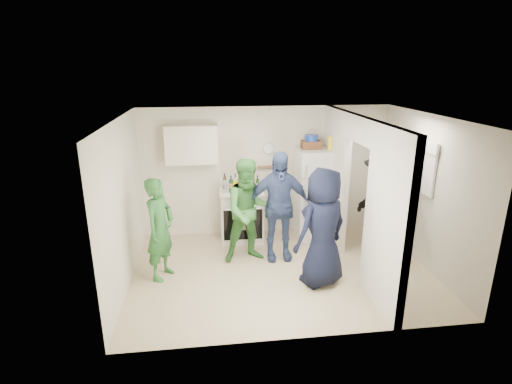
% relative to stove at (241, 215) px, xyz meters
% --- Properties ---
extents(floor, '(4.80, 4.80, 0.00)m').
position_rel_stove_xyz_m(floor, '(0.52, -1.37, -0.49)').
color(floor, tan).
rests_on(floor, ground).
extents(wall_back, '(4.80, 0.00, 4.80)m').
position_rel_stove_xyz_m(wall_back, '(0.52, 0.33, 0.76)').
color(wall_back, silver).
rests_on(wall_back, floor).
extents(wall_front, '(4.80, 0.00, 4.80)m').
position_rel_stove_xyz_m(wall_front, '(0.52, -3.07, 0.76)').
color(wall_front, silver).
rests_on(wall_front, floor).
extents(wall_left, '(0.00, 3.40, 3.40)m').
position_rel_stove_xyz_m(wall_left, '(-1.88, -1.37, 0.76)').
color(wall_left, silver).
rests_on(wall_left, floor).
extents(wall_right, '(0.00, 3.40, 3.40)m').
position_rel_stove_xyz_m(wall_right, '(2.92, -1.37, 0.76)').
color(wall_right, silver).
rests_on(wall_right, floor).
extents(ceiling, '(4.80, 4.80, 0.00)m').
position_rel_stove_xyz_m(ceiling, '(0.52, -1.37, 2.01)').
color(ceiling, white).
rests_on(ceiling, wall_back).
extents(partition_pier_back, '(0.12, 1.20, 2.50)m').
position_rel_stove_xyz_m(partition_pier_back, '(1.72, -0.27, 0.76)').
color(partition_pier_back, silver).
rests_on(partition_pier_back, floor).
extents(partition_pier_front, '(0.12, 1.20, 2.50)m').
position_rel_stove_xyz_m(partition_pier_front, '(1.72, -2.47, 0.76)').
color(partition_pier_front, silver).
rests_on(partition_pier_front, floor).
extents(partition_header, '(0.12, 1.00, 0.40)m').
position_rel_stove_xyz_m(partition_header, '(1.72, -1.37, 1.81)').
color(partition_header, silver).
rests_on(partition_header, partition_pier_back).
extents(stove, '(0.82, 0.69, 0.98)m').
position_rel_stove_xyz_m(stove, '(0.00, 0.00, 0.00)').
color(stove, white).
rests_on(stove, floor).
extents(upper_cabinet, '(0.95, 0.34, 0.70)m').
position_rel_stove_xyz_m(upper_cabinet, '(-0.88, 0.15, 1.36)').
color(upper_cabinet, silver).
rests_on(upper_cabinet, wall_back).
extents(fridge, '(0.72, 0.70, 1.74)m').
position_rel_stove_xyz_m(fridge, '(1.42, -0.03, 0.38)').
color(fridge, silver).
rests_on(fridge, floor).
extents(wicker_basket, '(0.35, 0.25, 0.15)m').
position_rel_stove_xyz_m(wicker_basket, '(1.32, 0.02, 1.32)').
color(wicker_basket, brown).
rests_on(wicker_basket, fridge).
extents(blue_bowl, '(0.24, 0.24, 0.11)m').
position_rel_stove_xyz_m(blue_bowl, '(1.32, 0.02, 1.45)').
color(blue_bowl, '#163599').
rests_on(blue_bowl, wicker_basket).
extents(yellow_cup_stack_top, '(0.09, 0.09, 0.25)m').
position_rel_stove_xyz_m(yellow_cup_stack_top, '(1.64, -0.13, 1.37)').
color(yellow_cup_stack_top, yellow).
rests_on(yellow_cup_stack_top, fridge).
extents(wall_clock, '(0.22, 0.02, 0.22)m').
position_rel_stove_xyz_m(wall_clock, '(0.57, 0.31, 1.21)').
color(wall_clock, white).
rests_on(wall_clock, wall_back).
extents(spice_shelf, '(0.35, 0.08, 0.03)m').
position_rel_stove_xyz_m(spice_shelf, '(0.52, 0.28, 0.86)').
color(spice_shelf, olive).
rests_on(spice_shelf, wall_back).
extents(nook_window, '(0.03, 0.70, 0.80)m').
position_rel_stove_xyz_m(nook_window, '(2.90, -1.17, 1.16)').
color(nook_window, black).
rests_on(nook_window, wall_right).
extents(nook_window_frame, '(0.04, 0.76, 0.86)m').
position_rel_stove_xyz_m(nook_window_frame, '(2.88, -1.17, 1.16)').
color(nook_window_frame, white).
rests_on(nook_window_frame, wall_right).
extents(nook_valance, '(0.04, 0.82, 0.18)m').
position_rel_stove_xyz_m(nook_valance, '(2.86, -1.17, 1.51)').
color(nook_valance, white).
rests_on(nook_valance, wall_right).
extents(yellow_cup_stack_stove, '(0.09, 0.09, 0.25)m').
position_rel_stove_xyz_m(yellow_cup_stack_stove, '(-0.12, -0.22, 0.62)').
color(yellow_cup_stack_stove, yellow).
rests_on(yellow_cup_stack_stove, stove).
extents(red_cup, '(0.09, 0.09, 0.12)m').
position_rel_stove_xyz_m(red_cup, '(0.22, -0.20, 0.55)').
color(red_cup, '#B90C18').
rests_on(red_cup, stove).
extents(person_green_left, '(0.61, 0.71, 1.63)m').
position_rel_stove_xyz_m(person_green_left, '(-1.38, -1.30, 0.32)').
color(person_green_left, '#316F2C').
rests_on(person_green_left, floor).
extents(person_green_center, '(0.95, 0.78, 1.78)m').
position_rel_stove_xyz_m(person_green_center, '(0.06, -0.89, 0.40)').
color(person_green_center, '#367835').
rests_on(person_green_center, floor).
extents(person_denim, '(1.12, 0.48, 1.90)m').
position_rel_stove_xyz_m(person_denim, '(0.55, -0.88, 0.46)').
color(person_denim, '#32476E').
rests_on(person_denim, floor).
extents(person_navy, '(1.06, 0.92, 1.83)m').
position_rel_stove_xyz_m(person_navy, '(1.05, -1.80, 0.42)').
color(person_navy, black).
rests_on(person_navy, floor).
extents(person_nook, '(0.92, 1.34, 1.90)m').
position_rel_stove_xyz_m(person_nook, '(2.34, -0.98, 0.46)').
color(person_nook, black).
rests_on(person_nook, floor).
extents(bottle_a, '(0.07, 0.07, 0.30)m').
position_rel_stove_xyz_m(bottle_a, '(-0.30, 0.13, 0.64)').
color(bottle_a, brown).
rests_on(bottle_a, stove).
extents(bottle_b, '(0.08, 0.08, 0.32)m').
position_rel_stove_xyz_m(bottle_b, '(-0.19, -0.09, 0.65)').
color(bottle_b, '#1A4E2E').
rests_on(bottle_b, stove).
extents(bottle_c, '(0.06, 0.06, 0.29)m').
position_rel_stove_xyz_m(bottle_c, '(-0.09, 0.14, 0.64)').
color(bottle_c, silver).
rests_on(bottle_c, stove).
extents(bottle_d, '(0.06, 0.06, 0.30)m').
position_rel_stove_xyz_m(bottle_d, '(0.00, -0.05, 0.64)').
color(bottle_d, '#602F10').
rests_on(bottle_d, stove).
extents(bottle_e, '(0.08, 0.08, 0.30)m').
position_rel_stove_xyz_m(bottle_e, '(0.10, 0.19, 0.64)').
color(bottle_e, '#A5AEB6').
rests_on(bottle_e, stove).
extents(bottle_f, '(0.07, 0.07, 0.28)m').
position_rel_stove_xyz_m(bottle_f, '(0.19, 0.01, 0.63)').
color(bottle_f, '#143826').
rests_on(bottle_f, stove).
extents(bottle_g, '(0.06, 0.06, 0.27)m').
position_rel_stove_xyz_m(bottle_g, '(0.25, 0.13, 0.62)').
color(bottle_g, '#AC8B38').
rests_on(bottle_g, stove).
extents(bottle_h, '(0.06, 0.06, 0.32)m').
position_rel_stove_xyz_m(bottle_h, '(-0.30, -0.12, 0.65)').
color(bottle_h, silver).
rests_on(bottle_h, stove).
extents(bottle_i, '(0.06, 0.06, 0.32)m').
position_rel_stove_xyz_m(bottle_i, '(0.03, 0.10, 0.65)').
color(bottle_i, '#633711').
rests_on(bottle_i, stove).
extents(bottle_j, '(0.06, 0.06, 0.32)m').
position_rel_stove_xyz_m(bottle_j, '(0.30, -0.11, 0.65)').
color(bottle_j, '#1F4B19').
rests_on(bottle_j, stove).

